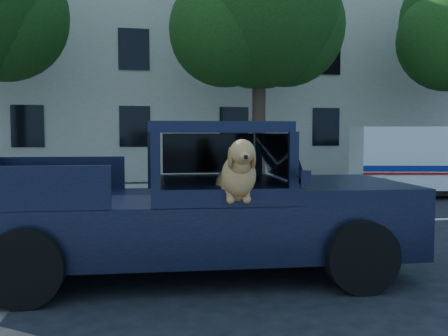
# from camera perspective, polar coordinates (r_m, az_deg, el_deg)

# --- Properties ---
(ground) EXTENTS (120.00, 120.00, 0.00)m
(ground) POSITION_cam_1_polar(r_m,az_deg,el_deg) (6.83, -16.47, -12.61)
(ground) COLOR black
(ground) RESTS_ON ground
(far_sidewalk) EXTENTS (60.00, 4.00, 0.15)m
(far_sidewalk) POSITION_cam_1_polar(r_m,az_deg,el_deg) (15.84, -13.41, -2.85)
(far_sidewalk) COLOR gray
(far_sidewalk) RESTS_ON ground
(lane_stripes) EXTENTS (21.60, 0.14, 0.01)m
(lane_stripes) POSITION_cam_1_polar(r_m,az_deg,el_deg) (10.19, -3.31, -6.90)
(lane_stripes) COLOR silver
(lane_stripes) RESTS_ON ground
(street_tree_mid) EXTENTS (6.00, 5.20, 8.60)m
(street_tree_mid) POSITION_cam_1_polar(r_m,az_deg,el_deg) (17.15, 4.15, 16.72)
(street_tree_mid) COLOR #332619
(street_tree_mid) RESTS_ON ground
(building_main) EXTENTS (26.00, 6.00, 9.00)m
(building_main) POSITION_cam_1_polar(r_m,az_deg,el_deg) (23.28, -5.35, 10.31)
(building_main) COLOR beige
(building_main) RESTS_ON ground
(pickup_truck) EXTENTS (5.94, 3.16, 2.07)m
(pickup_truck) POSITION_cam_1_polar(r_m,az_deg,el_deg) (6.90, -4.27, -6.30)
(pickup_truck) COLOR black
(pickup_truck) RESTS_ON ground
(mail_truck) EXTENTS (4.16, 2.63, 2.12)m
(mail_truck) POSITION_cam_1_polar(r_m,az_deg,el_deg) (16.21, 21.11, 0.18)
(mail_truck) COLOR silver
(mail_truck) RESTS_ON ground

